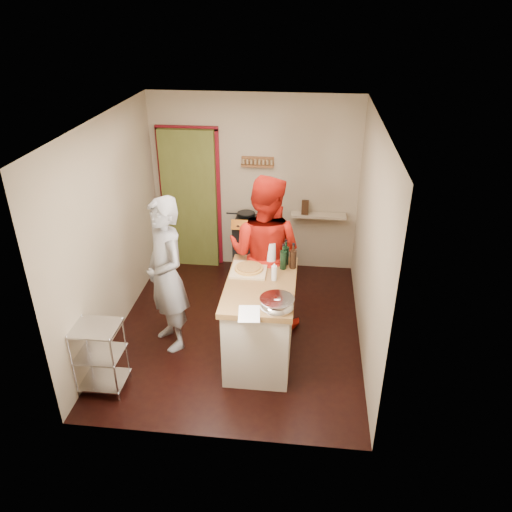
% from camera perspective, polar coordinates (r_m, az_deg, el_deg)
% --- Properties ---
extents(floor, '(3.50, 3.50, 0.00)m').
position_cam_1_polar(floor, '(6.37, -1.99, -8.31)').
color(floor, black).
rests_on(floor, ground).
extents(back_wall, '(3.00, 0.44, 2.60)m').
position_cam_1_polar(back_wall, '(7.49, -5.07, 7.19)').
color(back_wall, tan).
rests_on(back_wall, ground).
extents(left_wall, '(0.04, 3.50, 2.60)m').
position_cam_1_polar(left_wall, '(6.10, -16.30, 2.88)').
color(left_wall, tan).
rests_on(left_wall, ground).
extents(right_wall, '(0.04, 3.50, 2.60)m').
position_cam_1_polar(right_wall, '(5.70, 12.90, 1.51)').
color(right_wall, tan).
rests_on(right_wall, ground).
extents(ceiling, '(3.00, 3.50, 0.02)m').
position_cam_1_polar(ceiling, '(5.28, -2.47, 15.24)').
color(ceiling, white).
rests_on(ceiling, back_wall).
extents(stove, '(0.60, 0.63, 1.00)m').
position_cam_1_polar(stove, '(7.34, -0.10, 1.04)').
color(stove, black).
rests_on(stove, ground).
extents(wire_shelving, '(0.48, 0.40, 0.80)m').
position_cam_1_polar(wire_shelving, '(5.52, -17.45, -10.69)').
color(wire_shelving, silver).
rests_on(wire_shelving, ground).
extents(island, '(0.77, 1.40, 1.28)m').
position_cam_1_polar(island, '(5.68, 0.55, -7.11)').
color(island, beige).
rests_on(island, ground).
extents(person_stripe, '(0.78, 0.81, 1.86)m').
position_cam_1_polar(person_stripe, '(5.73, -10.22, -2.21)').
color(person_stripe, '#B6B5BB').
rests_on(person_stripe, ground).
extents(person_red, '(1.12, 0.98, 1.96)m').
position_cam_1_polar(person_red, '(6.02, 1.00, 0.34)').
color(person_red, '#AE160B').
rests_on(person_red, ground).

